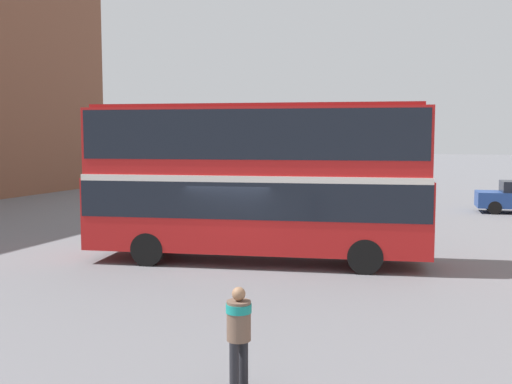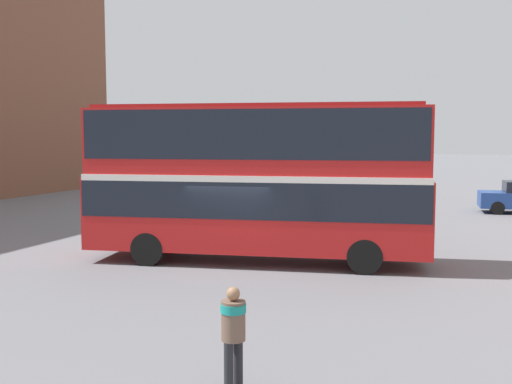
% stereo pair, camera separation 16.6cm
% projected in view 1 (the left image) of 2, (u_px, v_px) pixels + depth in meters
% --- Properties ---
extents(ground_plane, '(240.00, 240.00, 0.00)m').
position_uv_depth(ground_plane, '(237.00, 265.00, 18.56)').
color(ground_plane, slate).
extents(double_decker_bus, '(10.89, 4.33, 4.95)m').
position_uv_depth(double_decker_bus, '(256.00, 173.00, 18.74)').
color(double_decker_bus, red).
rests_on(double_decker_bus, ground_plane).
extents(pedestrian_foreground, '(0.50, 0.50, 1.64)m').
position_uv_depth(pedestrian_foreground, '(239.00, 327.00, 9.36)').
color(pedestrian_foreground, '#232328').
rests_on(pedestrian_foreground, ground_plane).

